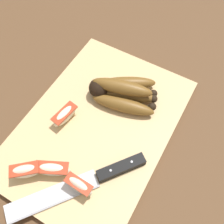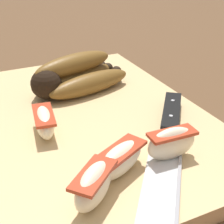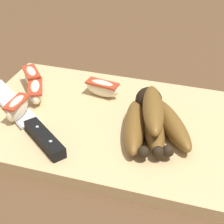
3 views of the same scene
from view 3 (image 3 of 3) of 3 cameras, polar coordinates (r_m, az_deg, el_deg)
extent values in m
plane|color=brown|center=(0.65, -2.98, -2.34)|extent=(6.00, 6.00, 0.00)
cube|color=tan|center=(0.64, -1.61, -1.59)|extent=(0.44, 0.30, 0.02)
sphere|color=black|center=(0.64, 5.64, 1.80)|extent=(0.05, 0.05, 0.05)
ellipsoid|color=brown|center=(0.59, 3.48, -2.10)|extent=(0.06, 0.15, 0.03)
sphere|color=black|center=(0.54, 4.83, -6.14)|extent=(0.02, 0.02, 0.02)
ellipsoid|color=brown|center=(0.59, 6.24, -2.05)|extent=(0.08, 0.15, 0.03)
sphere|color=black|center=(0.54, 7.08, -6.10)|extent=(0.02, 0.02, 0.02)
ellipsoid|color=brown|center=(0.60, 8.97, -1.99)|extent=(0.10, 0.14, 0.03)
sphere|color=black|center=(0.55, 8.56, -5.94)|extent=(0.02, 0.02, 0.02)
ellipsoid|color=brown|center=(0.58, 6.31, 0.42)|extent=(0.07, 0.14, 0.03)
cube|color=silver|center=(0.70, -15.40, 1.31)|extent=(0.16, 0.14, 0.00)
cube|color=#99999E|center=(0.69, -16.59, 1.10)|extent=(0.14, 0.11, 0.00)
cube|color=black|center=(0.58, -10.31, -4.05)|extent=(0.09, 0.08, 0.02)
cylinder|color=#B2B2B7|center=(0.56, -9.38, -4.44)|extent=(0.00, 0.01, 0.00)
cylinder|color=#B2B2B7|center=(0.59, -11.37, -2.23)|extent=(0.01, 0.01, 0.00)
ellipsoid|color=#F4E5C1|center=(0.64, -14.26, 0.56)|extent=(0.02, 0.06, 0.04)
cube|color=#B2381E|center=(0.64, -14.41, 1.51)|extent=(0.02, 0.05, 0.00)
ellipsoid|color=#F4E5C1|center=(0.69, -11.60, 3.05)|extent=(0.05, 0.07, 0.03)
cube|color=#B2381E|center=(0.69, -11.70, 3.82)|extent=(0.05, 0.07, 0.00)
ellipsoid|color=#F4E5C1|center=(0.69, -1.49, 3.64)|extent=(0.07, 0.03, 0.03)
cube|color=#B2381E|center=(0.68, -1.51, 4.40)|extent=(0.06, 0.03, 0.00)
ellipsoid|color=#F4E5C1|center=(0.73, -12.18, 5.17)|extent=(0.06, 0.06, 0.04)
cube|color=#B2381E|center=(0.73, -12.30, 6.06)|extent=(0.05, 0.06, 0.00)
camera|label=1|loc=(0.53, -43.67, 43.28)|focal=41.68mm
camera|label=2|loc=(0.87, -25.47, 22.07)|focal=55.44mm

